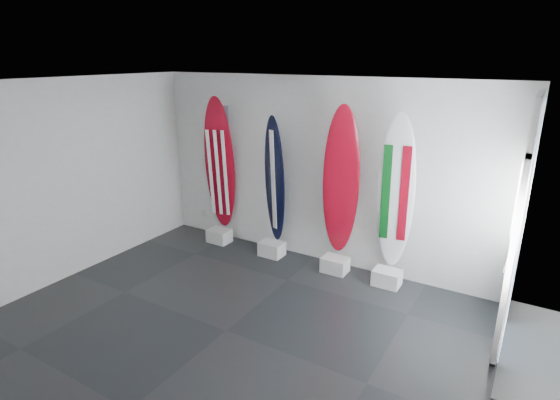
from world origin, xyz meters
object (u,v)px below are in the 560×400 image
Objects in this scene: surfboard_navy at (275,180)px; surfboard_swiss at (341,183)px; surfboard_usa at (220,165)px; surfboard_italy at (396,194)px.

surfboard_swiss is at bearing 18.17° from surfboard_navy.
surfboard_usa is at bearing 158.09° from surfboard_swiss.
surfboard_usa is 1.15m from surfboard_navy.
surfboard_usa is 0.99× the size of surfboard_swiss.
surfboard_usa is 1.12× the size of surfboard_navy.
surfboard_usa is at bearing -161.83° from surfboard_navy.
surfboard_navy is at bearing 170.30° from surfboard_italy.
surfboard_italy reaches higher than surfboard_navy.
surfboard_usa reaches higher than surfboard_italy.
surfboard_swiss is at bearing 170.30° from surfboard_italy.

